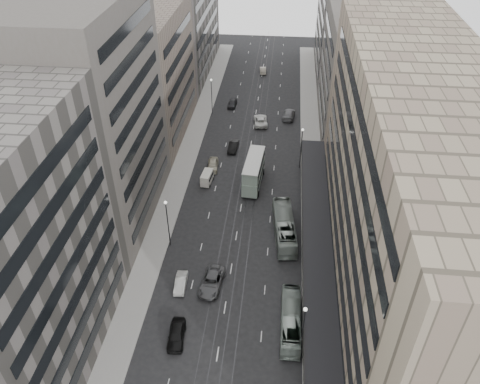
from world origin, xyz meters
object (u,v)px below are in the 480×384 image
at_px(double_decker, 254,171).
at_px(sedan_0, 176,334).
at_px(sedan_1, 181,283).
at_px(sedan_2, 212,282).
at_px(pedestrian, 319,376).
at_px(panel_van, 207,178).
at_px(bus_near, 291,320).
at_px(bus_far, 284,227).

bearing_deg(double_decker, sedan_0, -97.33).
bearing_deg(sedan_1, sedan_2, 3.87).
relative_size(sedan_0, pedestrian, 2.44).
bearing_deg(pedestrian, double_decker, -105.77).
bearing_deg(sedan_1, pedestrian, -37.18).
height_order(double_decker, panel_van, double_decker).
xyz_separation_m(bus_near, pedestrian, (3.23, -7.11, -0.25)).
bearing_deg(bus_far, bus_near, 87.57).
bearing_deg(sedan_0, sedan_1, 94.03).
xyz_separation_m(double_decker, pedestrian, (10.18, -37.28, -1.67)).
bearing_deg(double_decker, sedan_2, -94.72).
relative_size(double_decker, sedan_1, 2.35).
bearing_deg(bus_far, sedan_0, 51.84).
xyz_separation_m(bus_far, sedan_2, (-9.55, -11.40, -0.83)).
height_order(bus_near, bus_far, bus_far).
bearing_deg(panel_van, pedestrian, -57.52).
relative_size(sedan_1, sedan_2, 0.69).
relative_size(sedan_0, sedan_2, 0.82).
xyz_separation_m(bus_near, panel_van, (-15.18, 29.67, -0.18)).
height_order(bus_far, panel_van, bus_far).
height_order(bus_near, sedan_0, bus_near).
distance_m(bus_near, panel_van, 33.33).
bearing_deg(bus_near, sedan_1, -19.92).
distance_m(double_decker, sedan_0, 34.00).
distance_m(double_decker, pedestrian, 38.68).
xyz_separation_m(bus_far, sedan_1, (-13.72, -11.89, -0.98)).
bearing_deg(sedan_1, sedan_0, -84.66).
relative_size(double_decker, sedan_0, 1.99).
height_order(bus_far, sedan_0, bus_far).
xyz_separation_m(sedan_2, pedestrian, (14.01, -12.91, 0.32)).
bearing_deg(bus_far, panel_van, -48.26).
bearing_deg(bus_far, sedan_1, 34.43).
relative_size(bus_far, sedan_0, 2.44).
xyz_separation_m(bus_far, sedan_0, (-12.51, -20.29, -0.83)).
relative_size(sedan_2, pedestrian, 2.99).
relative_size(bus_near, sedan_1, 2.43).
height_order(double_decker, sedan_0, double_decker).
height_order(double_decker, pedestrian, double_decker).
bearing_deg(panel_van, sedan_1, -83.55).
height_order(panel_van, sedan_1, panel_van).
xyz_separation_m(double_decker, sedan_2, (-3.83, -24.37, -1.99)).
bearing_deg(pedestrian, panel_van, -94.45).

